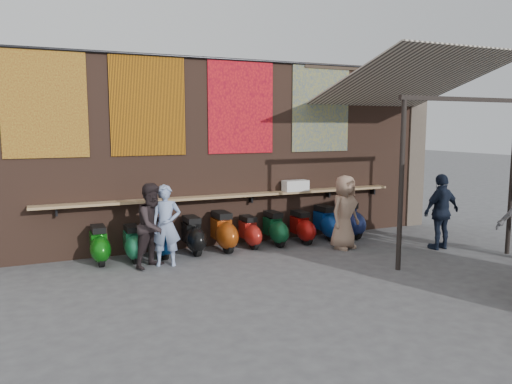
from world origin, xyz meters
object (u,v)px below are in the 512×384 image
scooter_stool_4 (223,232)px  scooter_stool_5 (249,232)px  scooter_stool_2 (162,240)px  shelf_box (295,186)px  scooter_stool_0 (99,245)px  shopper_tan (344,212)px  scooter_stool_8 (326,223)px  diner_left (166,225)px  scooter_stool_1 (133,244)px  scooter_stool_7 (302,227)px  diner_right (153,225)px  scooter_stool_6 (275,229)px  scooter_stool_9 (348,220)px  shopper_navy (441,212)px  scooter_stool_3 (193,235)px

scooter_stool_4 → scooter_stool_5: 0.62m
scooter_stool_2 → shelf_box: bearing=5.1°
scooter_stool_0 → shopper_tan: size_ratio=0.48×
scooter_stool_8 → diner_left: diner_left is taller
scooter_stool_1 → scooter_stool_8: size_ratio=0.89×
shelf_box → scooter_stool_7: 0.96m
scooter_stool_1 → scooter_stool_5: 2.49m
scooter_stool_0 → diner_right: size_ratio=0.48×
scooter_stool_6 → scooter_stool_9: scooter_stool_9 is taller
scooter_stool_6 → diner_left: size_ratio=0.50×
scooter_stool_7 → scooter_stool_4: bearing=178.6°
scooter_stool_2 → scooter_stool_6: (2.50, -0.00, 0.03)m
scooter_stool_1 → scooter_stool_9: size_ratio=0.83×
shopper_navy → scooter_stool_6: bearing=-33.7°
scooter_stool_5 → diner_right: diner_right is taller
scooter_stool_1 → shelf_box: bearing=5.3°
scooter_stool_4 → diner_left: 1.52m
shelf_box → scooter_stool_3: size_ratio=0.72×
diner_right → scooter_stool_7: bearing=-24.6°
scooter_stool_1 → scooter_stool_2: scooter_stool_1 is taller
scooter_stool_4 → scooter_stool_7: scooter_stool_4 is taller
scooter_stool_9 → shopper_navy: size_ratio=0.54×
scooter_stool_1 → scooter_stool_3: (1.23, 0.08, 0.03)m
scooter_stool_4 → shopper_tan: (2.41, -0.86, 0.38)m
diner_right → shopper_tan: shopper_tan is taller
scooter_stool_0 → scooter_stool_4: 2.48m
diner_right → shopper_tan: 4.00m
shelf_box → scooter_stool_0: 4.45m
scooter_stool_1 → scooter_stool_4: 1.87m
scooter_stool_6 → diner_right: size_ratio=0.49×
scooter_stool_8 → scooter_stool_9: scooter_stool_9 is taller
scooter_stool_7 → scooter_stool_9: bearing=2.0°
scooter_stool_2 → shopper_navy: (5.54, -1.75, 0.46)m
scooter_stool_6 → shopper_navy: (3.05, -1.75, 0.44)m
scooter_stool_7 → shopper_tan: size_ratio=0.47×
shelf_box → scooter_stool_7: size_ratio=0.78×
scooter_stool_0 → shopper_tan: shopper_tan is taller
scooter_stool_3 → shopper_navy: bearing=-19.8°
scooter_stool_1 → scooter_stool_7: bearing=0.0°
scooter_stool_4 → scooter_stool_7: bearing=-1.4°
scooter_stool_3 → scooter_stool_8: size_ratio=0.98×
diner_right → scooter_stool_4: bearing=-13.1°
scooter_stool_0 → diner_left: bearing=-29.1°
scooter_stool_9 → scooter_stool_3: bearing=179.5°
shopper_tan → scooter_stool_0: bearing=150.4°
scooter_stool_7 → scooter_stool_8: (0.68, 0.07, 0.03)m
scooter_stool_7 → scooter_stool_9: (1.27, 0.05, 0.06)m
diner_right → shopper_tan: size_ratio=1.00×
shelf_box → shopper_navy: shopper_navy is taller
scooter_stool_5 → shopper_tan: shopper_tan is taller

